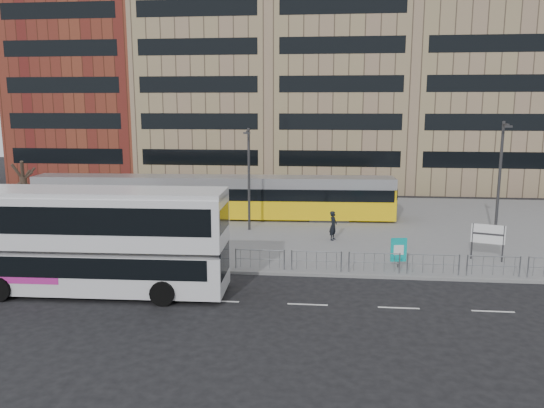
# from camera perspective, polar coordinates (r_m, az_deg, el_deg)

# --- Properties ---
(ground) EXTENTS (120.00, 120.00, 0.00)m
(ground) POSITION_cam_1_polar(r_m,az_deg,el_deg) (28.00, 0.00, -7.65)
(ground) COLOR black
(ground) RESTS_ON ground
(plaza) EXTENTS (64.00, 24.00, 0.15)m
(plaza) POSITION_cam_1_polar(r_m,az_deg,el_deg) (39.52, 1.76, -2.14)
(plaza) COLOR slate
(plaza) RESTS_ON ground
(kerb) EXTENTS (64.00, 0.25, 0.17)m
(kerb) POSITION_cam_1_polar(r_m,az_deg,el_deg) (28.03, 0.01, -7.48)
(kerb) COLOR gray
(kerb) RESTS_ON ground
(building_row) EXTENTS (70.40, 18.40, 31.20)m
(building_row) POSITION_cam_1_polar(r_m,az_deg,el_deg) (60.89, 4.87, 14.42)
(building_row) COLOR brown
(building_row) RESTS_ON ground
(pedestrian_barrier) EXTENTS (32.07, 0.07, 1.10)m
(pedestrian_barrier) POSITION_cam_1_polar(r_m,az_deg,el_deg) (28.07, 4.19, -5.54)
(pedestrian_barrier) COLOR gray
(pedestrian_barrier) RESTS_ON plaza
(road_markings) EXTENTS (62.00, 0.12, 0.01)m
(road_markings) POSITION_cam_1_polar(r_m,az_deg,el_deg) (24.16, 1.43, -10.66)
(road_markings) COLOR white
(road_markings) RESTS_ON ground
(double_decker_bus) EXTENTS (12.46, 3.45, 4.95)m
(double_decker_bus) POSITION_cam_1_polar(r_m,az_deg,el_deg) (26.13, -18.65, -3.45)
(double_decker_bus) COLOR silver
(double_decker_bus) RESTS_ON ground
(tram) EXTENTS (27.76, 3.90, 3.26)m
(tram) POSITION_cam_1_polar(r_m,az_deg,el_deg) (41.18, -6.34, 0.75)
(tram) COLOR yellow
(tram) RESTS_ON plaza
(station_sign) EXTENTS (1.74, 0.61, 2.07)m
(station_sign) POSITION_cam_1_polar(r_m,az_deg,el_deg) (32.04, 22.21, -3.17)
(station_sign) COLOR #2D2D30
(station_sign) RESTS_ON plaza
(ad_panel) EXTENTS (0.87, 0.20, 1.63)m
(ad_panel) POSITION_cam_1_polar(r_m,az_deg,el_deg) (29.33, 13.46, -4.85)
(ad_panel) COLOR #2D2D30
(ad_panel) RESTS_ON plaza
(pedestrian) EXTENTS (0.66, 0.80, 1.90)m
(pedestrian) POSITION_cam_1_polar(r_m,az_deg,el_deg) (34.53, 6.60, -2.32)
(pedestrian) COLOR black
(pedestrian) RESTS_ON plaza
(traffic_light_west) EXTENTS (0.20, 0.23, 3.10)m
(traffic_light_west) POSITION_cam_1_polar(r_m,az_deg,el_deg) (29.34, -13.20, -2.78)
(traffic_light_west) COLOR #2D2D30
(traffic_light_west) RESTS_ON plaza
(lamp_post_west) EXTENTS (0.45, 1.04, 7.10)m
(lamp_post_west) POSITION_cam_1_polar(r_m,az_deg,el_deg) (36.61, -2.52, 3.18)
(lamp_post_west) COLOR #2D2D30
(lamp_post_west) RESTS_ON plaza
(lamp_post_east) EXTENTS (0.45, 1.04, 7.66)m
(lamp_post_east) POSITION_cam_1_polar(r_m,az_deg,el_deg) (36.07, 23.30, 2.68)
(lamp_post_east) COLOR #2D2D30
(lamp_post_east) RESTS_ON plaza
(bare_tree) EXTENTS (3.96, 3.96, 7.12)m
(bare_tree) POSITION_cam_1_polar(r_m,az_deg,el_deg) (37.10, -25.35, 4.43)
(bare_tree) COLOR black
(bare_tree) RESTS_ON plaza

